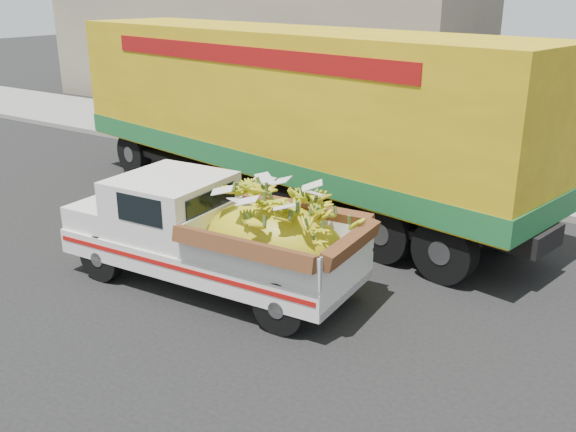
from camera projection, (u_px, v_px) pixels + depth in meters
The scene contains 6 objects.
ground at pixel (123, 260), 11.43m from camera, with size 100.00×100.00×0.00m, color black.
curb at pixel (320, 172), 16.60m from camera, with size 60.00×0.25×0.15m, color gray.
sidewalk at pixel (358, 156), 18.23m from camera, with size 60.00×4.00×0.14m, color gray.
building_left at pixel (257, 41), 26.25m from camera, with size 18.00×6.00×5.00m, color gray.
pickup_truck at pixel (230, 236), 10.02m from camera, with size 5.01×2.13×1.72m.
semi_trailer at pixel (285, 110), 13.68m from camera, with size 12.08×4.61×3.80m.
Camera 1 is at (8.36, -7.00, 4.59)m, focal length 40.00 mm.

